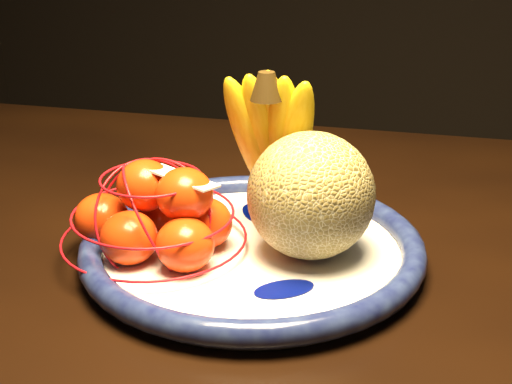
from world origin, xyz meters
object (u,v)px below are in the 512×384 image
(fruit_bowl, at_px, (252,248))
(banana_bunch, at_px, (274,139))
(dining_table, at_px, (156,316))
(cantaloupe, at_px, (311,195))
(mandarin_bag, at_px, (157,217))

(fruit_bowl, relative_size, banana_bunch, 1.85)
(dining_table, height_order, cantaloupe, cantaloupe)
(cantaloupe, bearing_deg, mandarin_bag, -162.06)
(dining_table, height_order, banana_bunch, banana_bunch)
(cantaloupe, bearing_deg, fruit_bowl, -169.27)
(dining_table, xyz_separation_m, mandarin_bag, (0.02, -0.02, 0.13))
(cantaloupe, xyz_separation_m, mandarin_bag, (-0.14, -0.05, -0.03))
(banana_bunch, bearing_deg, fruit_bowl, -94.47)
(dining_table, relative_size, fruit_bowl, 4.89)
(fruit_bowl, bearing_deg, banana_bunch, 92.98)
(dining_table, xyz_separation_m, cantaloupe, (0.16, 0.02, 0.16))
(fruit_bowl, height_order, cantaloupe, cantaloupe)
(dining_table, bearing_deg, mandarin_bag, -54.13)
(cantaloupe, relative_size, banana_bunch, 0.67)
(mandarin_bag, bearing_deg, cantaloupe, 17.94)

